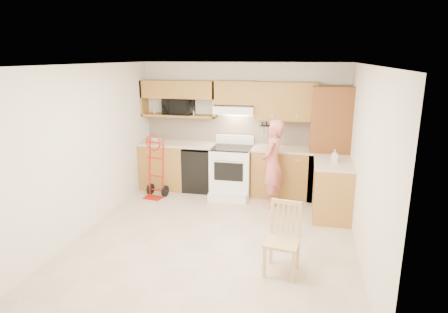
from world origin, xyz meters
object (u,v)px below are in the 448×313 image
(microwave, at_px, (179,106))
(range, at_px, (231,167))
(person, at_px, (272,164))
(dining_chair, at_px, (282,240))
(hand_truck, at_px, (154,169))

(microwave, relative_size, range, 0.52)
(range, xyz_separation_m, person, (0.81, -0.41, 0.23))
(range, relative_size, dining_chair, 1.24)
(microwave, height_order, hand_truck, microwave)
(microwave, relative_size, hand_truck, 0.52)
(microwave, bearing_deg, dining_chair, -49.10)
(hand_truck, bearing_deg, range, 25.26)
(microwave, relative_size, person, 0.37)
(person, bearing_deg, microwave, -98.56)
(microwave, height_order, dining_chair, microwave)
(microwave, distance_m, dining_chair, 3.88)
(range, height_order, person, person)
(hand_truck, bearing_deg, person, 8.89)
(microwave, height_order, range, microwave)
(microwave, distance_m, person, 2.25)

